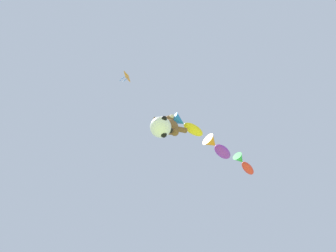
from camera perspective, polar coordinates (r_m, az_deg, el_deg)
name	(u,v)px	position (r m, az deg, el deg)	size (l,w,h in m)	color
teddy_bear_kite	(170,125)	(12.65, 0.53, 0.21)	(2.07, 0.91, 2.11)	brown
soccer_ball_kite	(161,127)	(11.41, -1.83, -0.33)	(1.20, 1.20, 1.11)	white
fish_kite_goldfin	(186,125)	(13.34, 4.64, 0.20)	(2.13, 1.07, 0.74)	yellow
fish_kite_violet	(217,147)	(14.93, 12.35, -5.24)	(2.16, 1.49, 0.92)	purple
fish_kite_crimson	(244,164)	(15.91, 18.70, -9.07)	(1.87, 1.40, 0.68)	red
diamond_kite	(126,77)	(15.50, -10.55, 12.11)	(0.66, 0.61, 2.32)	orange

